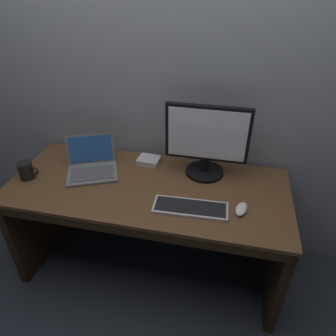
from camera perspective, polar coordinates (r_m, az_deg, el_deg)
The scene contains 9 objects.
ground_plane at distance 2.35m, azimuth -3.21°, elevation -17.68°, with size 14.00×14.00×0.00m, color #2D333D.
back_wall at distance 1.93m, azimuth -1.22°, elevation 18.01°, with size 4.79×0.04×2.63m, color gray.
desk at distance 1.99m, azimuth -3.72°, elevation -8.99°, with size 1.68×0.72×0.73m.
laptop_space_gray at distance 1.99m, azimuth -14.04°, elevation 0.08°, with size 0.39×0.37×0.21m.
external_monitor at distance 1.82m, azimuth 7.26°, elevation 5.03°, with size 0.49×0.24×0.46m.
wired_keyboard at distance 1.66m, azimuth 4.21°, elevation -7.43°, with size 0.41×0.16×0.02m.
computer_mouse at distance 1.68m, azimuth 13.59°, elevation -7.48°, with size 0.06×0.12×0.03m, color white.
external_drive_box at distance 2.03m, azimuth -3.61°, elevation 1.41°, with size 0.14×0.12×0.04m, color silver.
coffee_mug at distance 2.06m, azimuth -25.01°, elevation -0.40°, with size 0.13×0.09×0.11m.
Camera 1 is at (0.44, -1.41, 1.82)m, focal length 32.53 mm.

